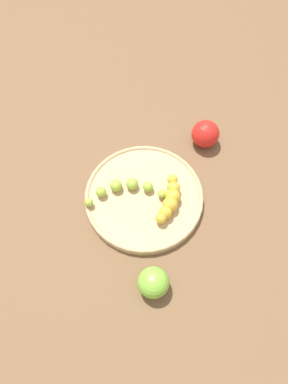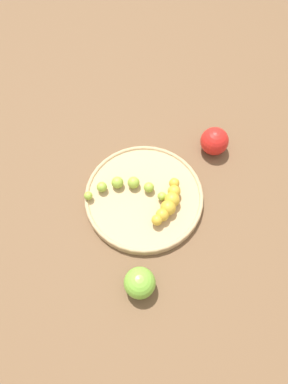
% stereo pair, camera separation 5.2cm
% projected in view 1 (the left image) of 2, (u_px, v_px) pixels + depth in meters
% --- Properties ---
extents(ground_plane, '(2.40, 2.40, 0.00)m').
position_uv_depth(ground_plane, '(144.00, 199.00, 0.89)').
color(ground_plane, brown).
extents(fruit_bowl, '(0.29, 0.29, 0.02)m').
position_uv_depth(fruit_bowl, '(144.00, 197.00, 0.88)').
color(fruit_bowl, tan).
rests_on(fruit_bowl, ground_plane).
extents(banana_green, '(0.18, 0.10, 0.03)m').
position_uv_depth(banana_green, '(124.00, 189.00, 0.86)').
color(banana_green, '#8CAD38').
rests_on(banana_green, fruit_bowl).
extents(banana_spotted, '(0.11, 0.10, 0.04)m').
position_uv_depth(banana_spotted, '(170.00, 200.00, 0.84)').
color(banana_spotted, gold).
rests_on(banana_spotted, fruit_bowl).
extents(apple_green, '(0.07, 0.07, 0.07)m').
position_uv_depth(apple_green, '(153.00, 283.00, 0.76)').
color(apple_green, '#72B238').
rests_on(apple_green, ground_plane).
extents(apple_red, '(0.07, 0.07, 0.07)m').
position_uv_depth(apple_red, '(205.00, 134.00, 0.93)').
color(apple_red, red).
rests_on(apple_red, ground_plane).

